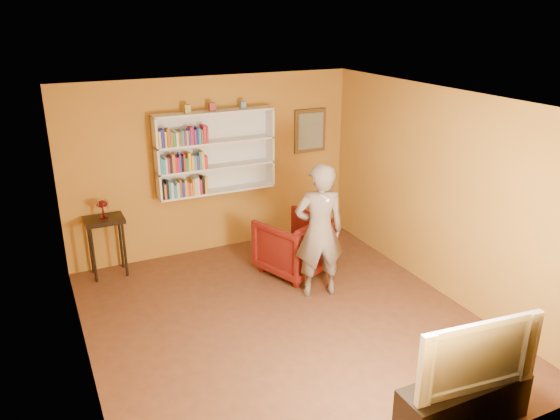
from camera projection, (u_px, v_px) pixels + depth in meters
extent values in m
cube|color=#4D2A18|center=(284.00, 327.00, 6.68)|extent=(5.30, 5.80, 0.12)
cube|color=#A4691E|center=(213.00, 166.00, 8.33)|extent=(5.30, 0.04, 2.70)
cube|color=#A4691E|center=(432.00, 331.00, 4.06)|extent=(5.30, 0.04, 2.70)
cube|color=#A4691E|center=(74.00, 257.00, 5.28)|extent=(0.04, 5.80, 2.70)
cube|color=#A4691E|center=(441.00, 193.00, 7.11)|extent=(0.04, 5.80, 2.70)
cube|color=silver|center=(285.00, 98.00, 5.71)|extent=(5.30, 5.80, 0.06)
cube|color=silver|center=(213.00, 150.00, 8.21)|extent=(1.80, 0.03, 1.20)
cube|color=silver|center=(157.00, 159.00, 7.74)|extent=(0.03, 0.28, 1.20)
cube|color=silver|center=(270.00, 146.00, 8.45)|extent=(0.03, 0.28, 1.20)
cube|color=silver|center=(217.00, 191.00, 8.31)|extent=(1.80, 0.28, 0.03)
cube|color=silver|center=(216.00, 167.00, 8.17)|extent=(1.80, 0.28, 0.03)
cube|color=silver|center=(215.00, 142.00, 8.04)|extent=(1.80, 0.28, 0.03)
cube|color=silver|center=(214.00, 112.00, 7.89)|extent=(1.80, 0.28, 0.03)
cube|color=black|center=(162.00, 190.00, 7.87)|extent=(0.02, 0.15, 0.27)
cube|color=#BB5825|center=(165.00, 191.00, 7.89)|extent=(0.03, 0.15, 0.23)
cube|color=black|center=(166.00, 189.00, 7.90)|extent=(0.03, 0.16, 0.27)
cube|color=teal|center=(169.00, 189.00, 7.92)|extent=(0.03, 0.18, 0.25)
cube|color=beige|center=(171.00, 189.00, 7.94)|extent=(0.04, 0.18, 0.24)
cube|color=teal|center=(174.00, 190.00, 7.97)|extent=(0.04, 0.19, 0.20)
cube|color=beige|center=(177.00, 189.00, 7.97)|extent=(0.04, 0.17, 0.23)
cube|color=brown|center=(180.00, 188.00, 7.98)|extent=(0.03, 0.16, 0.26)
cube|color=#22269F|center=(182.00, 188.00, 8.01)|extent=(0.04, 0.18, 0.22)
cube|color=gold|center=(185.00, 187.00, 8.02)|extent=(0.03, 0.19, 0.24)
cube|color=#BB5825|center=(187.00, 188.00, 8.04)|extent=(0.03, 0.18, 0.21)
cube|color=#BB5825|center=(190.00, 188.00, 8.06)|extent=(0.04, 0.19, 0.20)
cube|color=gold|center=(192.00, 186.00, 8.07)|extent=(0.02, 0.19, 0.25)
cube|color=beige|center=(194.00, 186.00, 8.07)|extent=(0.03, 0.17, 0.26)
cube|color=beige|center=(197.00, 185.00, 8.09)|extent=(0.04, 0.18, 0.27)
cube|color=#B21B30|center=(199.00, 186.00, 8.11)|extent=(0.04, 0.17, 0.23)
cube|color=black|center=(202.00, 184.00, 8.11)|extent=(0.03, 0.15, 0.27)
cube|color=gold|center=(205.00, 184.00, 8.13)|extent=(0.04, 0.16, 0.26)
cube|color=teal|center=(161.00, 165.00, 7.75)|extent=(0.03, 0.16, 0.24)
cube|color=teal|center=(163.00, 166.00, 7.77)|extent=(0.03, 0.17, 0.21)
cube|color=beige|center=(166.00, 165.00, 7.77)|extent=(0.02, 0.15, 0.23)
cube|color=#B21B30|center=(167.00, 165.00, 7.80)|extent=(0.02, 0.18, 0.23)
cube|color=black|center=(170.00, 164.00, 7.81)|extent=(0.03, 0.18, 0.24)
cube|color=#BB5825|center=(173.00, 163.00, 7.81)|extent=(0.04, 0.16, 0.27)
cube|color=#B21B30|center=(175.00, 164.00, 7.83)|extent=(0.03, 0.15, 0.22)
cube|color=#B21B30|center=(178.00, 164.00, 7.84)|extent=(0.02, 0.15, 0.22)
cube|color=#22269F|center=(179.00, 162.00, 7.84)|extent=(0.03, 0.14, 0.26)
cube|color=black|center=(181.00, 163.00, 7.88)|extent=(0.02, 0.19, 0.23)
cube|color=#B21B30|center=(183.00, 162.00, 7.88)|extent=(0.03, 0.17, 0.25)
cube|color=#1C8123|center=(185.00, 164.00, 7.91)|extent=(0.04, 0.19, 0.20)
cube|color=gold|center=(188.00, 161.00, 7.91)|extent=(0.04, 0.18, 0.26)
cube|color=gold|center=(191.00, 162.00, 7.94)|extent=(0.04, 0.18, 0.22)
cube|color=teal|center=(194.00, 162.00, 7.95)|extent=(0.04, 0.17, 0.21)
cube|color=#4E2777|center=(197.00, 162.00, 7.97)|extent=(0.03, 0.17, 0.21)
cube|color=teal|center=(199.00, 160.00, 7.96)|extent=(0.03, 0.14, 0.26)
cube|color=gold|center=(201.00, 159.00, 8.00)|extent=(0.04, 0.18, 0.27)
cube|color=#B21B30|center=(205.00, 162.00, 8.02)|extent=(0.04, 0.17, 0.19)
cube|color=gold|center=(159.00, 139.00, 7.61)|extent=(0.03, 0.16, 0.23)
cube|color=#22269F|center=(162.00, 138.00, 7.62)|extent=(0.04, 0.15, 0.26)
cube|color=gold|center=(165.00, 139.00, 7.65)|extent=(0.03, 0.16, 0.22)
cube|color=brown|center=(168.00, 137.00, 7.65)|extent=(0.04, 0.14, 0.26)
cube|color=#BB5825|center=(170.00, 139.00, 7.69)|extent=(0.03, 0.18, 0.22)
cube|color=#1C8123|center=(173.00, 139.00, 7.71)|extent=(0.04, 0.18, 0.20)
cube|color=beige|center=(176.00, 139.00, 7.73)|extent=(0.04, 0.17, 0.20)
cube|color=brown|center=(179.00, 138.00, 7.74)|extent=(0.04, 0.17, 0.21)
cube|color=teal|center=(182.00, 137.00, 7.75)|extent=(0.03, 0.16, 0.22)
cube|color=#4E2777|center=(184.00, 138.00, 7.76)|extent=(0.03, 0.15, 0.21)
cube|color=gold|center=(186.00, 137.00, 7.77)|extent=(0.03, 0.15, 0.21)
cube|color=#22269F|center=(188.00, 137.00, 7.78)|extent=(0.02, 0.14, 0.22)
cube|color=#B21B30|center=(191.00, 135.00, 7.80)|extent=(0.04, 0.16, 0.26)
cube|color=#4E2777|center=(194.00, 137.00, 7.82)|extent=(0.04, 0.15, 0.21)
cube|color=#22269F|center=(197.00, 135.00, 7.83)|extent=(0.02, 0.15, 0.24)
cube|color=teal|center=(198.00, 136.00, 7.86)|extent=(0.03, 0.17, 0.22)
cube|color=brown|center=(201.00, 136.00, 7.88)|extent=(0.02, 0.19, 0.20)
cube|color=#B21B30|center=(203.00, 134.00, 7.89)|extent=(0.04, 0.19, 0.26)
cube|color=#B21B30|center=(206.00, 134.00, 7.89)|extent=(0.03, 0.16, 0.25)
cube|color=#A89330|center=(187.00, 109.00, 7.70)|extent=(0.09, 0.09, 0.12)
cube|color=maroon|center=(212.00, 107.00, 7.85)|extent=(0.09, 0.09, 0.12)
cube|color=slate|center=(243.00, 105.00, 8.05)|extent=(0.08, 0.08, 0.11)
cube|color=#503416|center=(310.00, 131.00, 8.81)|extent=(0.55, 0.04, 0.70)
cube|color=gray|center=(311.00, 131.00, 8.79)|extent=(0.45, 0.02, 0.58)
cylinder|color=black|center=(94.00, 255.00, 7.53)|extent=(0.04, 0.04, 0.81)
cylinder|color=black|center=(125.00, 250.00, 7.70)|extent=(0.04, 0.04, 0.81)
cylinder|color=black|center=(91.00, 247.00, 7.79)|extent=(0.04, 0.04, 0.81)
cylinder|color=black|center=(121.00, 242.00, 7.96)|extent=(0.04, 0.04, 0.81)
cube|color=black|center=(104.00, 220.00, 7.59)|extent=(0.53, 0.41, 0.06)
cylinder|color=maroon|center=(104.00, 217.00, 7.58)|extent=(0.11, 0.11, 0.02)
cylinder|color=maroon|center=(103.00, 212.00, 7.55)|extent=(0.03, 0.03, 0.14)
ellipsoid|color=maroon|center=(102.00, 204.00, 7.51)|extent=(0.15, 0.15, 0.10)
cylinder|color=beige|center=(108.00, 204.00, 7.54)|extent=(0.01, 0.01, 0.11)
cylinder|color=beige|center=(106.00, 203.00, 7.58)|extent=(0.01, 0.01, 0.11)
cylinder|color=beige|center=(101.00, 203.00, 7.58)|extent=(0.01, 0.01, 0.11)
cylinder|color=beige|center=(98.00, 204.00, 7.54)|extent=(0.01, 0.01, 0.11)
cylinder|color=beige|center=(97.00, 205.00, 7.48)|extent=(0.01, 0.01, 0.11)
cylinder|color=beige|center=(99.00, 206.00, 7.45)|extent=(0.01, 0.01, 0.11)
cylinder|color=beige|center=(103.00, 206.00, 7.45)|extent=(0.01, 0.01, 0.11)
cylinder|color=beige|center=(107.00, 205.00, 7.49)|extent=(0.01, 0.01, 0.11)
imported|color=#480505|center=(295.00, 245.00, 7.83)|extent=(1.15, 1.16, 0.83)
imported|color=brown|center=(319.00, 231.00, 7.05)|extent=(0.74, 0.57, 1.81)
cube|color=white|center=(325.00, 199.00, 6.45)|extent=(0.04, 0.15, 0.04)
cube|color=black|center=(463.00, 403.00, 4.97)|extent=(1.28, 0.38, 0.46)
imported|color=black|center=(470.00, 350.00, 4.77)|extent=(1.21, 0.28, 0.69)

